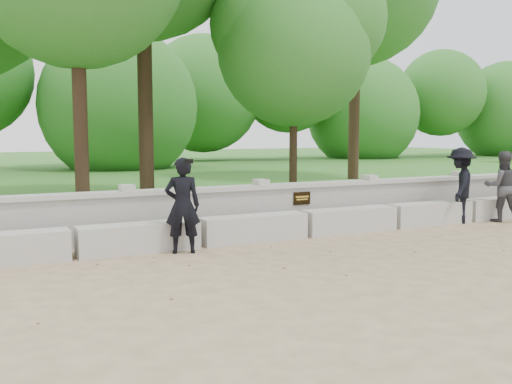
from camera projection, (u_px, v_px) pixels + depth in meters
ground at (369, 257)px, 8.57m from camera, size 80.00×80.00×0.00m
lawn at (133, 180)px, 21.01m from camera, size 40.00×22.00×0.25m
concrete_bench at (304, 224)px, 10.24m from camera, size 11.90×0.45×0.45m
parapet_wall at (284, 206)px, 10.83m from camera, size 12.50×0.35×0.90m
man_main at (183, 205)px, 8.77m from camera, size 0.62×0.58×1.49m
visitor_left at (502, 186)px, 11.93m from camera, size 0.91×0.86×1.48m
visitor_mid at (461, 185)px, 11.74m from camera, size 1.14×1.10×1.56m
tree_near_right at (294, 37)px, 13.47m from camera, size 3.67×3.67×5.69m
shrub_a at (128, 198)px, 11.69m from camera, size 0.35×0.32×0.56m
shrub_b at (346, 194)px, 12.31m from camera, size 0.42×0.42×0.60m
shrub_c at (459, 187)px, 13.78m from camera, size 0.72×0.70×0.62m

